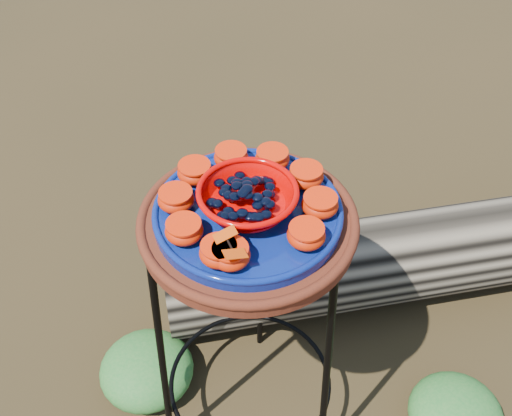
# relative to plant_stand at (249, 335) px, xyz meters

# --- Properties ---
(ground) EXTENTS (60.00, 60.00, 0.00)m
(ground) POSITION_rel_plant_stand_xyz_m (0.00, 0.00, -0.35)
(ground) COLOR #2D2412
(plant_stand) EXTENTS (0.44, 0.44, 0.70)m
(plant_stand) POSITION_rel_plant_stand_xyz_m (0.00, 0.00, 0.00)
(plant_stand) COLOR black
(plant_stand) RESTS_ON ground
(terracotta_saucer) EXTENTS (0.41, 0.41, 0.03)m
(terracotta_saucer) POSITION_rel_plant_stand_xyz_m (0.00, 0.00, 0.37)
(terracotta_saucer) COLOR #411A11
(terracotta_saucer) RESTS_ON plant_stand
(cobalt_plate) EXTENTS (0.35, 0.35, 0.02)m
(cobalt_plate) POSITION_rel_plant_stand_xyz_m (0.00, 0.00, 0.40)
(cobalt_plate) COLOR #08125A
(cobalt_plate) RESTS_ON terracotta_saucer
(red_bowl) EXTENTS (0.18, 0.18, 0.05)m
(red_bowl) POSITION_rel_plant_stand_xyz_m (0.00, 0.00, 0.43)
(red_bowl) COLOR #D70301
(red_bowl) RESTS_ON cobalt_plate
(glass_gems) EXTENTS (0.14, 0.14, 0.02)m
(glass_gems) POSITION_rel_plant_stand_xyz_m (0.00, 0.00, 0.47)
(glass_gems) COLOR black
(glass_gems) RESTS_ON red_bowl
(orange_half_0) EXTENTS (0.07, 0.07, 0.04)m
(orange_half_0) POSITION_rel_plant_stand_xyz_m (-0.01, -0.13, 0.43)
(orange_half_0) COLOR #B01707
(orange_half_0) RESTS_ON cobalt_plate
(orange_half_1) EXTENTS (0.07, 0.07, 0.04)m
(orange_half_1) POSITION_rel_plant_stand_xyz_m (0.11, -0.07, 0.43)
(orange_half_1) COLOR #B01707
(orange_half_1) RESTS_ON cobalt_plate
(orange_half_2) EXTENTS (0.07, 0.07, 0.04)m
(orange_half_2) POSITION_rel_plant_stand_xyz_m (0.13, 0.01, 0.43)
(orange_half_2) COLOR #B01707
(orange_half_2) RESTS_ON cobalt_plate
(orange_half_3) EXTENTS (0.07, 0.07, 0.04)m
(orange_half_3) POSITION_rel_plant_stand_xyz_m (0.10, 0.08, 0.43)
(orange_half_3) COLOR #B01707
(orange_half_3) RESTS_ON cobalt_plate
(orange_half_4) EXTENTS (0.07, 0.07, 0.04)m
(orange_half_4) POSITION_rel_plant_stand_xyz_m (0.03, 0.13, 0.43)
(orange_half_4) COLOR #B01707
(orange_half_4) RESTS_ON cobalt_plate
(orange_half_5) EXTENTS (0.07, 0.07, 0.04)m
(orange_half_5) POSITION_rel_plant_stand_xyz_m (-0.05, 0.12, 0.43)
(orange_half_5) COLOR #B01707
(orange_half_5) RESTS_ON cobalt_plate
(orange_half_6) EXTENTS (0.07, 0.07, 0.04)m
(orange_half_6) POSITION_rel_plant_stand_xyz_m (-0.11, 0.07, 0.43)
(orange_half_6) COLOR #B01707
(orange_half_6) RESTS_ON cobalt_plate
(orange_half_7) EXTENTS (0.07, 0.07, 0.04)m
(orange_half_7) POSITION_rel_plant_stand_xyz_m (-0.13, -0.01, 0.43)
(orange_half_7) COLOR #B01707
(orange_half_7) RESTS_ON cobalt_plate
(orange_half_8) EXTENTS (0.07, 0.07, 0.04)m
(orange_half_8) POSITION_rel_plant_stand_xyz_m (-0.10, -0.08, 0.43)
(orange_half_8) COLOR #B01707
(orange_half_8) RESTS_ON cobalt_plate
(orange_half_9) EXTENTS (0.07, 0.07, 0.04)m
(orange_half_9) POSITION_rel_plant_stand_xyz_m (-0.03, -0.13, 0.43)
(orange_half_9) COLOR #B01707
(orange_half_9) RESTS_ON cobalt_plate
(butterfly) EXTENTS (0.10, 0.09, 0.01)m
(butterfly) POSITION_rel_plant_stand_xyz_m (-0.01, -0.13, 0.45)
(butterfly) COLOR #D94007
(butterfly) RESTS_ON orange_half_0
(driftwood_log) EXTENTS (1.49, 0.81, 0.27)m
(driftwood_log) POSITION_rel_plant_stand_xyz_m (0.41, 0.48, -0.21)
(driftwood_log) COLOR black
(driftwood_log) RESTS_ON ground
(foliage_left) EXTENTS (0.26, 0.26, 0.13)m
(foliage_left) POSITION_rel_plant_stand_xyz_m (-0.29, 0.05, -0.29)
(foliage_left) COLOR #1B6422
(foliage_left) RESTS_ON ground
(foliage_right) EXTENTS (0.24, 0.24, 0.12)m
(foliage_right) POSITION_rel_plant_stand_xyz_m (0.53, 0.02, -0.29)
(foliage_right) COLOR #1B6422
(foliage_right) RESTS_ON ground
(foliage_back) EXTENTS (0.32, 0.32, 0.16)m
(foliage_back) POSITION_rel_plant_stand_xyz_m (-0.09, 0.64, -0.27)
(foliage_back) COLOR #1B6422
(foliage_back) RESTS_ON ground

